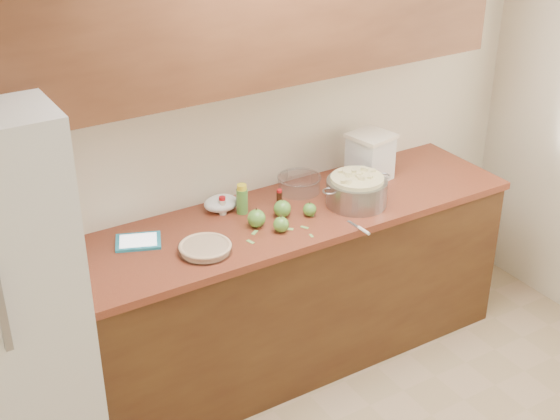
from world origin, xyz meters
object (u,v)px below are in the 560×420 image
colander (357,191)px  pie (205,248)px  tablet (138,242)px  flour_canister (370,156)px

colander → pie: bearing=-178.0°
tablet → colander: bearing=11.3°
pie → tablet: 0.34m
tablet → pie: bearing=-24.0°
flour_canister → tablet: (-1.38, -0.01, -0.13)m
pie → flour_canister: (1.15, 0.25, 0.11)m
pie → flour_canister: size_ratio=0.97×
pie → tablet: pie is taller
colander → tablet: bearing=169.4°
pie → flour_canister: 1.18m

